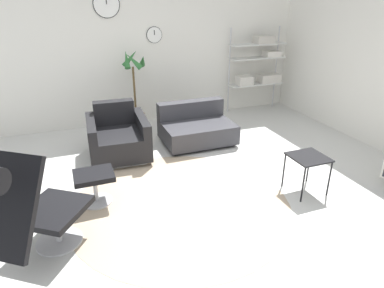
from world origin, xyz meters
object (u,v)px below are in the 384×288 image
(side_table, at_px, (308,160))
(potted_plant, at_px, (136,101))
(ottoman, at_px, (94,181))
(armchair_red, at_px, (118,138))
(couch_low, at_px, (196,129))
(lounge_chair, at_px, (20,204))
(shelf_unit, at_px, (260,65))

(side_table, xyz_separation_m, potted_plant, (-1.44, 2.88, 0.09))
(ottoman, relative_size, armchair_red, 0.46)
(ottoman, xyz_separation_m, couch_low, (1.74, 1.24, -0.05))
(lounge_chair, height_order, potted_plant, potted_plant)
(lounge_chair, bearing_deg, side_table, 40.16)
(couch_low, xyz_separation_m, potted_plant, (-0.76, 0.97, 0.28))
(lounge_chair, xyz_separation_m, ottoman, (0.64, 0.89, -0.40))
(side_table, bearing_deg, lounge_chair, -175.83)
(ottoman, relative_size, potted_plant, 0.32)
(ottoman, relative_size, couch_low, 0.40)
(armchair_red, bearing_deg, side_table, 140.36)
(ottoman, distance_m, side_table, 2.51)
(lounge_chair, relative_size, side_table, 2.55)
(potted_plant, bearing_deg, couch_low, -51.87)
(potted_plant, bearing_deg, shelf_unit, 2.20)
(lounge_chair, relative_size, shelf_unit, 0.73)
(lounge_chair, height_order, ottoman, lounge_chair)
(lounge_chair, bearing_deg, couch_low, 77.74)
(couch_low, height_order, side_table, couch_low)
(lounge_chair, relative_size, couch_low, 1.07)
(side_table, height_order, shelf_unit, shelf_unit)
(armchair_red, bearing_deg, lounge_chair, 64.78)
(shelf_unit, bearing_deg, potted_plant, -177.80)
(lounge_chair, height_order, side_table, lounge_chair)
(potted_plant, distance_m, shelf_unit, 2.59)
(armchair_red, xyz_separation_m, shelf_unit, (3.06, 1.16, 0.67))
(potted_plant, height_order, shelf_unit, shelf_unit)
(ottoman, height_order, armchair_red, armchair_red)
(armchair_red, xyz_separation_m, couch_low, (1.27, 0.09, -0.05))
(armchair_red, bearing_deg, potted_plant, -112.29)
(side_table, distance_m, shelf_unit, 3.22)
(lounge_chair, height_order, couch_low, lounge_chair)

